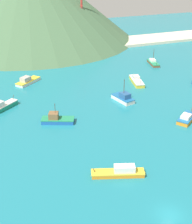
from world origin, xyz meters
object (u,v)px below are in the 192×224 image
object	(u,v)px
fishing_boat_4	(57,119)
radio_tower	(82,13)
fishing_boat_0	(27,81)
fishing_boat_9	(123,98)
fishing_boat_3	(120,172)
fishing_boat_1	(153,63)
fishing_boat_11	(0,107)
fishing_boat_2	(137,81)
fishing_boat_7	(187,118)

from	to	relation	value
fishing_boat_4	radio_tower	size ratio (longest dim) A/B	0.30
fishing_boat_0	fishing_boat_9	size ratio (longest dim) A/B	1.16
fishing_boat_0	fishing_boat_3	world-z (taller)	fishing_boat_0
fishing_boat_0	fishing_boat_1	bearing A→B (deg)	3.12
fishing_boat_1	fishing_boat_11	world-z (taller)	fishing_boat_1
fishing_boat_3	fishing_boat_4	distance (m)	25.37
fishing_boat_1	fishing_boat_4	distance (m)	56.85
fishing_boat_4	radio_tower	xyz separation A→B (m)	(30.88, 69.88, 13.62)
radio_tower	fishing_boat_0	bearing A→B (deg)	-129.25
fishing_boat_2	fishing_boat_3	distance (m)	49.13
fishing_boat_2	radio_tower	size ratio (longest dim) A/B	0.36
fishing_boat_7	fishing_boat_2	bearing A→B (deg)	88.47
fishing_boat_0	radio_tower	size ratio (longest dim) A/B	0.32
fishing_boat_7	radio_tower	bearing A→B (deg)	89.84
fishing_boat_0	fishing_boat_2	xyz separation A→B (m)	(33.38, -12.63, -0.07)
fishing_boat_3	fishing_boat_9	distance (m)	34.02
fishing_boat_1	fishing_boat_3	xyz separation A→B (m)	(-41.18, -57.09, 0.10)
fishing_boat_0	fishing_boat_3	size ratio (longest dim) A/B	0.88
fishing_boat_0	fishing_boat_1	world-z (taller)	fishing_boat_1
fishing_boat_1	radio_tower	xyz separation A→B (m)	(-15.88, 37.54, 13.83)
fishing_boat_4	fishing_boat_7	distance (m)	32.57
fishing_boat_3	fishing_boat_11	world-z (taller)	fishing_boat_11
fishing_boat_1	fishing_boat_4	xyz separation A→B (m)	(-46.75, -32.34, 0.21)
fishing_boat_1	fishing_boat_0	bearing A→B (deg)	-176.88
fishing_boat_3	fishing_boat_0	bearing A→B (deg)	97.89
fishing_boat_0	fishing_boat_7	world-z (taller)	fishing_boat_0
fishing_boat_2	fishing_boat_3	bearing A→B (deg)	-121.72
fishing_boat_0	fishing_boat_3	distance (m)	54.95
fishing_boat_2	fishing_boat_3	xyz separation A→B (m)	(-25.83, -41.80, 0.01)
fishing_boat_1	fishing_boat_7	bearing A→B (deg)	-110.37
fishing_boat_2	radio_tower	xyz separation A→B (m)	(-0.53, 52.83, 13.74)
fishing_boat_4	fishing_boat_11	world-z (taller)	fishing_boat_11
fishing_boat_4	fishing_boat_7	bearing A→B (deg)	-19.78
fishing_boat_9	fishing_boat_11	bearing A→B (deg)	169.15
fishing_boat_11	radio_tower	distance (m)	73.53
fishing_boat_2	fishing_boat_9	distance (m)	15.48
fishing_boat_7	fishing_boat_0	bearing A→B (deg)	128.71
fishing_boat_1	fishing_boat_9	size ratio (longest dim) A/B	1.15
fishing_boat_1	radio_tower	distance (m)	43.05
fishing_boat_2	fishing_boat_7	distance (m)	28.08
fishing_boat_11	radio_tower	bearing A→B (deg)	53.27
fishing_boat_2	fishing_boat_11	distance (m)	44.05
fishing_boat_0	fishing_boat_11	distance (m)	20.54
fishing_boat_0	fishing_boat_7	size ratio (longest dim) A/B	1.19
fishing_boat_0	fishing_boat_11	size ratio (longest dim) A/B	0.94
fishing_boat_9	fishing_boat_3	bearing A→B (deg)	-117.01
fishing_boat_7	fishing_boat_1	bearing A→B (deg)	69.63
fishing_boat_4	fishing_boat_7	size ratio (longest dim) A/B	1.13
fishing_boat_2	fishing_boat_0	bearing A→B (deg)	159.27
fishing_boat_1	fishing_boat_2	world-z (taller)	fishing_boat_1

